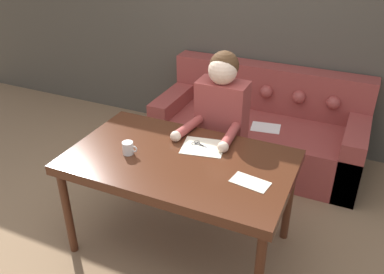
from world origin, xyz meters
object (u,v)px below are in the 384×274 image
(couch, at_px, (259,130))
(scissors, at_px, (201,145))
(mug, at_px, (128,148))
(dining_table, at_px, (180,167))
(person, at_px, (221,130))

(couch, xyz_separation_m, scissors, (-0.11, -1.26, 0.47))
(couch, bearing_deg, mug, -108.33)
(scissors, height_order, mug, mug)
(dining_table, bearing_deg, mug, -164.47)
(dining_table, xyz_separation_m, mug, (-0.35, -0.10, 0.12))
(couch, relative_size, scissors, 9.09)
(scissors, relative_size, mug, 1.95)
(couch, distance_m, person, 0.93)
(person, xyz_separation_m, scissors, (0.00, -0.42, 0.08))
(scissors, bearing_deg, couch, 85.13)
(couch, bearing_deg, dining_table, -96.71)
(dining_table, relative_size, mug, 13.56)
(mug, bearing_deg, person, 60.82)
(dining_table, xyz_separation_m, scissors, (0.07, 0.21, 0.07))
(couch, xyz_separation_m, mug, (-0.52, -1.56, 0.51))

